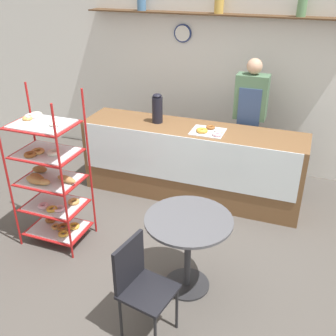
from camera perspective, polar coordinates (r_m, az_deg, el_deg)
The scene contains 9 objects.
ground_plane at distance 4.21m, azimuth -2.22°, elevation -12.41°, with size 14.00×14.00×0.00m, color #4C4742.
back_wall at distance 5.69m, azimuth 7.05°, elevation 13.65°, with size 10.00×0.30×2.70m.
display_counter at distance 4.98m, azimuth 3.38°, elevation 0.85°, with size 2.75×0.63×0.94m.
pastry_rack at distance 4.20m, azimuth -16.77°, elevation -1.60°, with size 0.67×0.51×1.66m.
person_worker at distance 5.17m, azimuth 11.70°, elevation 6.92°, with size 0.40×0.23×1.71m.
cafe_table at distance 3.51m, azimuth 2.95°, elevation -9.83°, with size 0.77×0.77×0.75m.
cafe_chair at distance 3.16m, azimuth -4.20°, elevation -15.93°, with size 0.44×0.44×0.87m.
coffee_carafe at distance 4.90m, azimuth -1.56°, elevation 8.63°, with size 0.13×0.13×0.37m.
donut_tray_counter at distance 4.66m, azimuth 5.87°, elevation 5.37°, with size 0.39×0.34×0.05m.
Camera 1 is at (1.28, -2.98, 2.69)m, focal length 42.00 mm.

